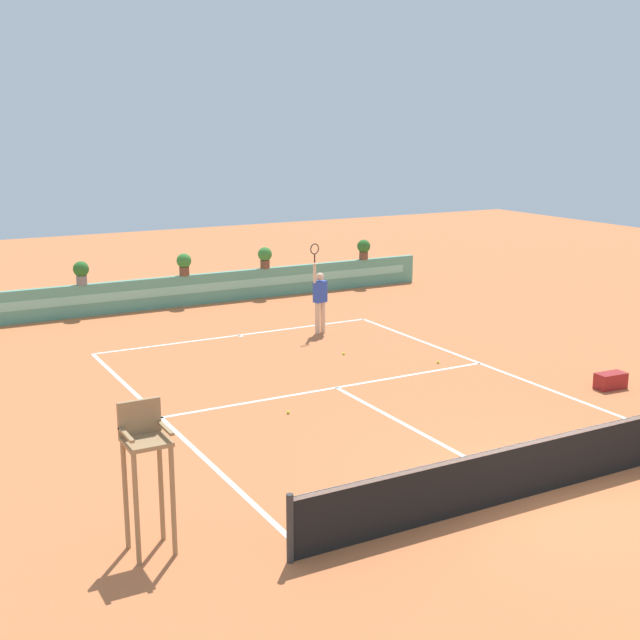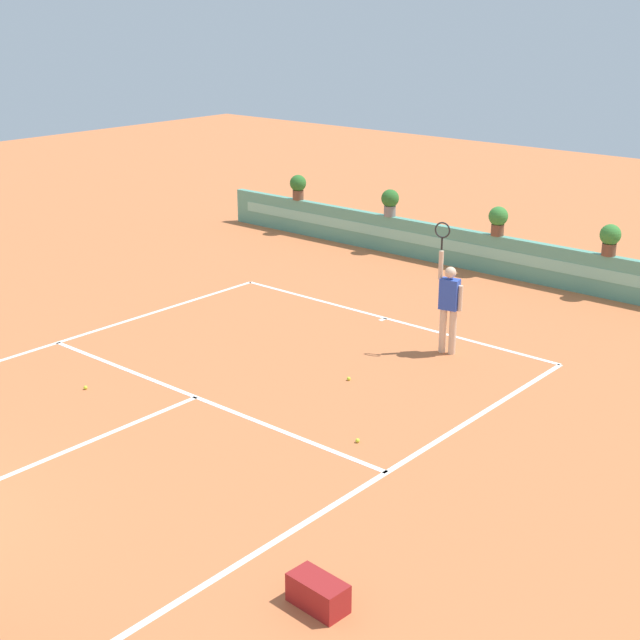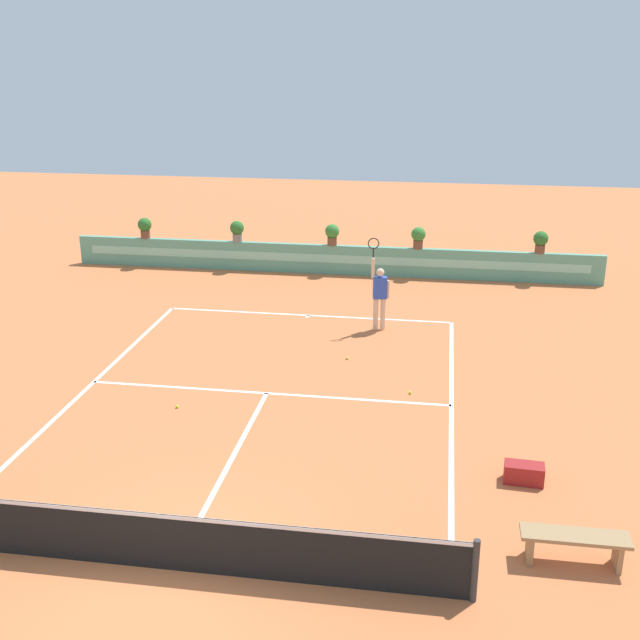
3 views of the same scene
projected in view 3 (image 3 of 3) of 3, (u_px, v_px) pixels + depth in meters
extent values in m
plane|color=#C66B3D|center=(263.00, 401.00, 17.37)|extent=(60.00, 60.00, 0.00)
cube|color=white|center=(308.00, 315.00, 22.86)|extent=(8.22, 0.10, 0.01)
cube|color=white|center=(267.00, 393.00, 17.74)|extent=(8.22, 0.10, 0.01)
cube|color=white|center=(229.00, 464.00, 14.76)|extent=(0.10, 6.40, 0.01)
cube|color=white|center=(86.00, 390.00, 17.93)|extent=(0.10, 11.89, 0.01)
cube|color=white|center=(451.00, 415.00, 16.71)|extent=(0.10, 11.89, 0.01)
cube|color=white|center=(308.00, 316.00, 22.77)|extent=(0.10, 0.20, 0.01)
cylinder|color=#333333|center=(475.00, 571.00, 10.96)|extent=(0.10, 0.10, 1.00)
cube|color=black|center=(171.00, 543.00, 11.62)|extent=(8.82, 0.02, 0.95)
cube|color=white|center=(169.00, 517.00, 11.47)|extent=(8.82, 0.03, 0.06)
cube|color=#599E84|center=(330.00, 259.00, 26.90)|extent=(18.00, 0.20, 1.00)
cube|color=#87CCB2|center=(330.00, 259.00, 26.78)|extent=(17.10, 0.01, 0.28)
cube|color=#99754C|center=(530.00, 546.00, 11.95)|extent=(0.08, 0.40, 0.45)
cube|color=#99754C|center=(618.00, 554.00, 11.76)|extent=(0.08, 0.40, 0.45)
cube|color=#99754C|center=(575.00, 536.00, 11.77)|extent=(1.60, 0.44, 0.06)
cube|color=maroon|center=(524.00, 473.00, 14.08)|extent=(0.72, 0.41, 0.36)
cylinder|color=beige|center=(383.00, 314.00, 21.60)|extent=(0.14, 0.14, 0.90)
cylinder|color=beige|center=(376.00, 314.00, 21.59)|extent=(0.14, 0.14, 0.90)
cube|color=#2D4CB7|center=(380.00, 288.00, 21.35)|extent=(0.40, 0.29, 0.60)
sphere|color=beige|center=(380.00, 272.00, 21.21)|extent=(0.22, 0.22, 0.22)
cylinder|color=beige|center=(373.00, 268.00, 21.16)|extent=(0.09, 0.09, 0.55)
cylinder|color=black|center=(373.00, 253.00, 21.02)|extent=(0.04, 0.04, 0.24)
torus|color=#262626|center=(374.00, 243.00, 20.93)|extent=(0.31, 0.09, 0.31)
cylinder|color=beige|center=(388.00, 289.00, 21.37)|extent=(0.09, 0.09, 0.50)
sphere|color=#CCE033|center=(410.00, 393.00, 17.71)|extent=(0.07, 0.07, 0.07)
sphere|color=#CCE033|center=(347.00, 358.00, 19.66)|extent=(0.07, 0.07, 0.07)
sphere|color=#CCE033|center=(177.00, 407.00, 17.02)|extent=(0.07, 0.07, 0.07)
cylinder|color=brown|center=(145.00, 234.00, 27.66)|extent=(0.32, 0.32, 0.28)
sphere|color=#2D6B28|center=(145.00, 225.00, 27.54)|extent=(0.48, 0.48, 0.48)
cylinder|color=brown|center=(540.00, 249.00, 25.67)|extent=(0.32, 0.32, 0.28)
sphere|color=#2D6B28|center=(541.00, 238.00, 25.56)|extent=(0.48, 0.48, 0.48)
cylinder|color=gray|center=(237.00, 238.00, 27.17)|extent=(0.32, 0.32, 0.28)
sphere|color=#2D6B28|center=(237.00, 228.00, 27.05)|extent=(0.48, 0.48, 0.48)
cylinder|color=brown|center=(418.00, 244.00, 26.25)|extent=(0.32, 0.32, 0.28)
sphere|color=#387F33|center=(418.00, 234.00, 26.14)|extent=(0.48, 0.48, 0.48)
cylinder|color=brown|center=(332.00, 241.00, 26.68)|extent=(0.32, 0.32, 0.28)
sphere|color=#387F33|center=(332.00, 231.00, 26.57)|extent=(0.48, 0.48, 0.48)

